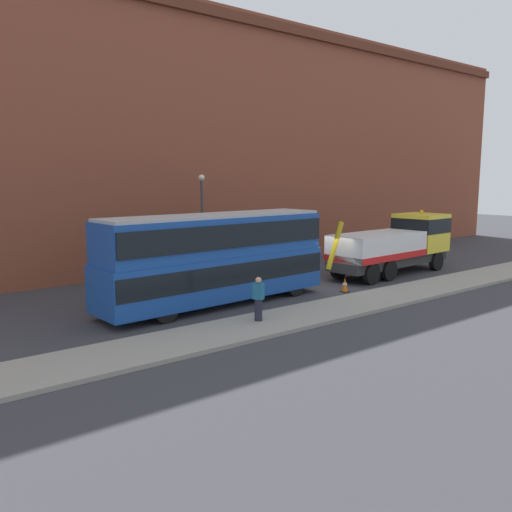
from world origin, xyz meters
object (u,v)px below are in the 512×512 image
(double_decker_bus, at_px, (216,255))
(traffic_cone_near_bus, at_px, (345,285))
(recovery_tow_truck, at_px, (395,244))
(street_lamp, at_px, (202,215))
(pedestrian_onlooker, at_px, (258,299))

(double_decker_bus, relative_size, traffic_cone_near_bus, 15.49)
(recovery_tow_truck, distance_m, double_decker_bus, 12.67)
(traffic_cone_near_bus, bearing_deg, recovery_tow_truck, 15.68)
(recovery_tow_truck, bearing_deg, double_decker_bus, 176.57)
(double_decker_bus, distance_m, traffic_cone_near_bus, 6.97)
(traffic_cone_near_bus, height_order, street_lamp, street_lamp)
(double_decker_bus, distance_m, street_lamp, 7.69)
(recovery_tow_truck, relative_size, traffic_cone_near_bus, 14.18)
(pedestrian_onlooker, distance_m, street_lamp, 11.39)
(recovery_tow_truck, height_order, double_decker_bus, double_decker_bus)
(recovery_tow_truck, distance_m, traffic_cone_near_bus, 6.57)
(double_decker_bus, bearing_deg, pedestrian_onlooker, -101.05)
(pedestrian_onlooker, xyz_separation_m, traffic_cone_near_bus, (6.97, 1.94, -0.64))
(recovery_tow_truck, bearing_deg, traffic_cone_near_bus, -167.88)
(double_decker_bus, relative_size, pedestrian_onlooker, 6.52)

